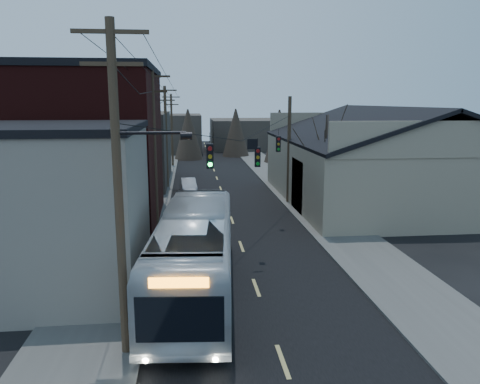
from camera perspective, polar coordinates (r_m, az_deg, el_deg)
The scene contains 13 objects.
road_surface at distance 42.21m, azimuth -2.21°, elevation -0.06°, with size 9.00×110.00×0.02m, color black.
sidewalk_left at distance 42.27m, azimuth -11.03°, elevation -0.18°, with size 4.00×110.00×0.12m, color #474744.
sidewalk_right at distance 43.12m, azimuth 6.44°, elevation 0.18°, with size 4.00×110.00×0.12m, color #474744.
building_clapboard at distance 21.75m, azimuth -22.55°, elevation -2.14°, with size 8.00×8.00×7.00m, color #6C655A.
building_brick at distance 32.30m, azimuth -19.05°, elevation 4.86°, with size 10.00×12.00×10.00m, color black.
building_left_far at distance 48.02m, azimuth -14.17°, elevation 5.17°, with size 9.00×14.00×7.00m, color #37322C.
warehouse at distance 39.98m, azimuth 17.23°, elevation 2.73°, with size 16.16×20.60×7.73m.
building_far_left at distance 76.57m, azimuth -8.57°, elevation 7.08°, with size 10.00×12.00×6.00m, color #37322C.
building_far_right at distance 82.11m, azimuth 0.75°, elevation 7.12°, with size 12.00×14.00×5.00m, color #37322C.
bare_tree at distance 32.99m, azimuth 10.32°, elevation 2.95°, with size 0.40×0.40×7.20m, color black.
utility_lines at distance 35.61m, azimuth -6.64°, elevation 5.84°, with size 11.24×45.28×10.50m.
bus at distance 20.21m, azimuth -5.51°, elevation -7.31°, with size 3.03×12.93×3.60m, color silver.
parked_car at distance 42.73m, azimuth -6.30°, elevation 0.83°, with size 1.29×3.71×1.22m, color #B7B9C0.
Camera 1 is at (-2.79, -11.32, 8.15)m, focal length 35.00 mm.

